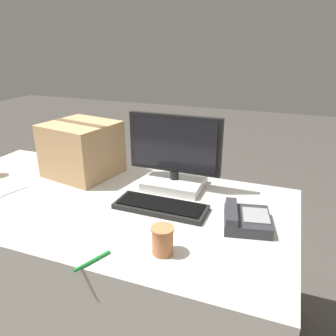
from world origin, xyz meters
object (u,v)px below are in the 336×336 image
Objects in this scene: spoon at (6,195)px; keyboard at (161,206)px; desk_phone at (245,219)px; paper_cup_right at (163,240)px; pen_marker at (92,261)px; monitor at (174,160)px; cardboard_box at (82,149)px.

keyboard is at bearing 116.29° from spoon.
desk_phone is 0.38m from paper_cup_right.
pen_marker is at bearing -148.19° from desk_phone.
spoon is at bearing 175.01° from desk_phone.
desk_phone is (0.39, -0.25, -0.12)m from monitor.
desk_phone is 2.27× the size of paper_cup_right.
monitor reaches higher than keyboard.
cardboard_box reaches higher than pen_marker.
monitor is 1.98× the size of desk_phone.
monitor is at bearing 133.52° from spoon.
cardboard_box is 2.94× the size of pen_marker.
monitor reaches higher than desk_phone.
spoon is at bearing 169.80° from paper_cup_right.
pen_marker is (0.68, -0.29, 0.00)m from spoon.
monitor is 0.69m from pen_marker.
desk_phone is 1.73× the size of pen_marker.
cardboard_box reaches higher than keyboard.
monitor reaches higher than cardboard_box.
paper_cup_right is at bearing 95.95° from spoon.
spoon is 0.42× the size of cardboard_box.
cardboard_box is at bearing 157.99° from keyboard.
paper_cup_right is (0.13, -0.29, 0.04)m from keyboard.
cardboard_box is at bearing -121.47° from pen_marker.
pen_marker is (-0.20, -0.13, -0.05)m from paper_cup_right.
desk_phone is at bearing 49.99° from paper_cup_right.
monitor is 0.28m from keyboard.
monitor is at bearing 105.59° from paper_cup_right.
monitor is at bearing 1.36° from cardboard_box.
paper_cup_right is at bearing -37.53° from cardboard_box.
pen_marker is (0.48, -0.66, -0.14)m from cardboard_box.
spoon is at bearing -152.63° from monitor.
cardboard_box is (0.20, 0.37, 0.14)m from spoon.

